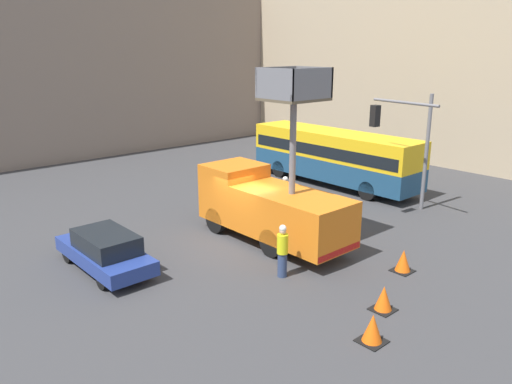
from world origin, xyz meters
The scene contains 12 objects.
ground_plane centered at (0.00, 0.00, 0.00)m, with size 120.00×120.00×0.00m, color #38383A.
building_backdrop_far centered at (0.00, 23.79, 6.00)m, with size 44.00×10.00×11.99m.
building_backdrop_side centered at (23.34, 5.02, 8.63)m, with size 10.00×28.00×17.25m.
utility_truck centered at (1.05, -0.81, 1.59)m, with size 2.33×6.81×6.86m.
city_bus centered at (9.74, 3.19, 1.77)m, with size 2.50×10.38×3.02m.
traffic_light_pole centered at (8.02, -2.46, 3.78)m, with size 3.82×3.56×5.51m.
road_worker_near_truck centered at (-0.87, -3.47, 0.94)m, with size 0.38×0.38×1.86m.
road_worker_directing centered at (3.58, 0.87, 0.98)m, with size 0.38×0.38×1.94m.
traffic_cone_near_truck centered at (2.56, -5.98, 0.37)m, with size 0.69×0.69×0.79m.
traffic_cone_mid_road centered at (-0.23, -7.09, 0.36)m, with size 0.67×0.67×0.77m.
traffic_cone_far_side centered at (-1.87, -7.87, 0.38)m, with size 0.70×0.70×0.80m.
parked_car_curbside centered at (-5.09, 1.05, 0.72)m, with size 1.74×4.54×1.41m.
Camera 1 is at (-11.89, -14.50, 7.50)m, focal length 35.00 mm.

